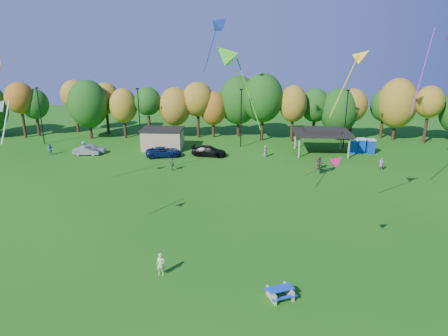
# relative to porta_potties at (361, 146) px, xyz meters

# --- Properties ---
(ground) EXTENTS (160.00, 160.00, 0.00)m
(ground) POSITION_rel_porta_potties_xyz_m (-20.08, -37.47, -1.10)
(ground) COLOR #19600F
(ground) RESTS_ON ground
(tree_line) EXTENTS (93.57, 10.55, 11.15)m
(tree_line) POSITION_rel_porta_potties_xyz_m (-21.11, 8.04, 4.82)
(tree_line) COLOR black
(tree_line) RESTS_ON ground
(lamp_posts) EXTENTS (64.50, 0.25, 9.09)m
(lamp_posts) POSITION_rel_porta_potties_xyz_m (-18.08, 2.53, 3.80)
(lamp_posts) COLOR black
(lamp_posts) RESTS_ON ground
(utility_building) EXTENTS (6.30, 4.30, 3.25)m
(utility_building) POSITION_rel_porta_potties_xyz_m (-30.08, 0.53, 0.54)
(utility_building) COLOR tan
(utility_building) RESTS_ON ground
(pavilion) EXTENTS (8.20, 6.20, 3.77)m
(pavilion) POSITION_rel_porta_potties_xyz_m (-6.08, -0.47, 2.13)
(pavilion) COLOR tan
(pavilion) RESTS_ON ground
(porta_potties) EXTENTS (3.75, 1.62, 2.18)m
(porta_potties) POSITION_rel_porta_potties_xyz_m (0.00, 0.00, 0.00)
(porta_potties) COLOR #0C3A9E
(porta_potties) RESTS_ON ground
(picnic_table) EXTENTS (2.17, 2.01, 0.76)m
(picnic_table) POSITION_rel_porta_potties_xyz_m (-14.76, -36.25, -0.66)
(picnic_table) COLOR tan
(picnic_table) RESTS_ON ground
(kite_flyer) EXTENTS (0.64, 0.43, 1.72)m
(kite_flyer) POSITION_rel_porta_potties_xyz_m (-23.10, -34.04, -0.24)
(kite_flyer) COLOR beige
(kite_flyer) RESTS_ON ground
(car_a) EXTENTS (4.41, 2.39, 1.42)m
(car_a) POSITION_rel_porta_potties_xyz_m (-40.23, -2.62, -0.39)
(car_a) COLOR silver
(car_a) RESTS_ON ground
(car_b) EXTENTS (3.92, 1.56, 1.27)m
(car_b) POSITION_rel_porta_potties_xyz_m (-40.60, -3.50, -0.46)
(car_b) COLOR gray
(car_b) RESTS_ON ground
(car_c) EXTENTS (5.59, 3.59, 1.43)m
(car_c) POSITION_rel_porta_potties_xyz_m (-29.10, -3.73, -0.38)
(car_c) COLOR #0D1E51
(car_c) RESTS_ON ground
(car_d) EXTENTS (5.33, 2.80, 1.47)m
(car_d) POSITION_rel_porta_potties_xyz_m (-22.60, -2.94, -0.36)
(car_d) COLOR black
(car_d) RESTS_ON ground
(far_person_0) EXTENTS (1.04, 1.69, 1.74)m
(far_person_0) POSITION_rel_porta_potties_xyz_m (-7.62, -8.30, -0.23)
(far_person_0) COLOR #923D5C
(far_person_0) RESTS_ON ground
(far_person_1) EXTENTS (0.97, 1.03, 1.71)m
(far_person_1) POSITION_rel_porta_potties_xyz_m (-26.71, -10.02, -0.24)
(far_person_1) COLOR #4E7246
(far_person_1) RESTS_ON ground
(far_person_2) EXTENTS (0.81, 0.97, 1.70)m
(far_person_2) POSITION_rel_porta_potties_xyz_m (-14.41, -2.95, -0.25)
(far_person_2) COLOR #6B865B
(far_person_2) RESTS_ON ground
(far_person_3) EXTENTS (0.69, 0.55, 1.65)m
(far_person_3) POSITION_rel_porta_potties_xyz_m (0.32, -8.31, -0.27)
(far_person_3) COLOR #BA57A6
(far_person_3) RESTS_ON ground
(far_person_4) EXTENTS (1.01, 1.34, 1.84)m
(far_person_4) POSITION_rel_porta_potties_xyz_m (-41.31, -2.66, -0.18)
(far_person_4) COLOR #5073B1
(far_person_4) RESTS_ON ground
(far_person_5) EXTENTS (0.93, 0.79, 1.67)m
(far_person_5) POSITION_rel_porta_potties_xyz_m (-45.94, -3.77, -0.26)
(far_person_5) COLOR #4C70A7
(far_person_5) RESTS_ON ground
(kite_2) EXTENTS (1.11, 0.89, 1.04)m
(kite_2) POSITION_rel_porta_potties_xyz_m (-11.34, -34.06, 7.74)
(kite_2) COLOR #CC0B5D
(kite_7) EXTENTS (2.56, 2.27, 4.53)m
(kite_7) POSITION_rel_porta_potties_xyz_m (-19.26, -25.98, 16.27)
(kite_7) COLOR navy
(kite_10) EXTENTS (4.67, 2.24, 7.68)m
(kite_10) POSITION_rel_porta_potties_xyz_m (-19.12, -24.52, 13.93)
(kite_10) COLOR green
(kite_12) EXTENTS (3.18, 1.94, 5.42)m
(kite_12) POSITION_rel_porta_potties_xyz_m (-8.61, -27.38, 13.87)
(kite_12) COLOR yellow
(kite_14) EXTENTS (1.32, 2.05, 3.36)m
(kite_14) POSITION_rel_porta_potties_xyz_m (-33.19, -33.67, 10.99)
(kite_14) COLOR silver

